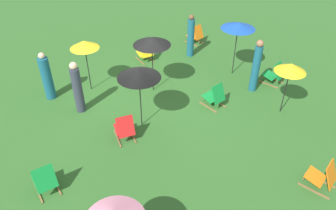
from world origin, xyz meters
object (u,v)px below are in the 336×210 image
(deckchair_8, at_px, (274,74))
(person_4, at_px, (256,67))
(deckchair_9, at_px, (125,129))
(umbrella_2, at_px, (152,41))
(deckchair_1, at_px, (323,177))
(umbrella_0, at_px, (84,45))
(deckchair_0, at_px, (215,96))
(deckchair_5, at_px, (145,52))
(deckchair_2, at_px, (45,180))
(deckchair_7, at_px, (196,35))
(person_0, at_px, (47,77))
(person_3, at_px, (191,37))
(umbrella_5, at_px, (238,26))
(umbrella_3, at_px, (139,73))
(umbrella_1, at_px, (291,68))
(person_2, at_px, (77,88))

(deckchair_8, bearing_deg, person_4, -21.30)
(deckchair_9, bearing_deg, umbrella_2, -127.39)
(deckchair_1, bearing_deg, umbrella_0, -84.88)
(deckchair_0, relative_size, deckchair_5, 1.00)
(deckchair_2, height_order, deckchair_7, same)
(deckchair_9, relative_size, person_4, 0.45)
(person_0, xyz_separation_m, person_3, (-5.75, 0.39, 0.05))
(umbrella_5, bearing_deg, umbrella_0, -24.01)
(umbrella_3, height_order, person_4, umbrella_3)
(deckchair_2, xyz_separation_m, deckchair_7, (-8.20, -4.24, 0.00))
(person_0, bearing_deg, person_3, -145.99)
(deckchair_7, distance_m, umbrella_3, 6.25)
(umbrella_1, relative_size, umbrella_3, 0.87)
(umbrella_2, xyz_separation_m, person_0, (3.05, -1.66, -1.07))
(umbrella_5, xyz_separation_m, person_0, (6.13, -2.46, -1.10))
(deckchair_9, bearing_deg, deckchair_0, -171.35)
(umbrella_1, bearing_deg, person_2, -36.65)
(person_3, relative_size, person_4, 0.93)
(deckchair_0, relative_size, deckchair_9, 0.97)
(deckchair_1, xyz_separation_m, deckchair_8, (-2.92, -3.82, 0.00))
(deckchair_7, distance_m, umbrella_0, 5.59)
(deckchair_5, bearing_deg, deckchair_2, 42.66)
(person_0, bearing_deg, umbrella_1, 175.70)
(deckchair_5, height_order, umbrella_2, umbrella_2)
(deckchair_2, relative_size, deckchair_5, 1.00)
(person_2, relative_size, person_4, 0.93)
(umbrella_1, bearing_deg, deckchair_2, -10.00)
(umbrella_1, relative_size, person_4, 0.92)
(umbrella_1, bearing_deg, deckchair_0, -44.29)
(deckchair_2, xyz_separation_m, umbrella_3, (-3.19, -0.79, 1.45))
(deckchair_1, relative_size, umbrella_0, 0.46)
(umbrella_0, distance_m, person_4, 5.72)
(umbrella_3, xyz_separation_m, person_4, (-4.18, 0.64, -0.90))
(deckchair_5, relative_size, umbrella_1, 0.48)
(person_2, distance_m, person_3, 5.32)
(deckchair_0, xyz_separation_m, deckchair_2, (5.62, 0.22, 0.00))
(deckchair_5, relative_size, person_3, 0.48)
(umbrella_1, distance_m, person_2, 6.43)
(deckchair_0, height_order, person_3, person_3)
(deckchair_1, height_order, person_0, person_0)
(umbrella_3, bearing_deg, umbrella_0, -82.32)
(umbrella_5, distance_m, person_0, 6.69)
(umbrella_2, xyz_separation_m, person_2, (2.54, -0.37, -1.02))
(umbrella_0, distance_m, umbrella_5, 5.27)
(umbrella_0, bearing_deg, person_3, 179.12)
(deckchair_9, relative_size, umbrella_2, 0.43)
(umbrella_2, bearing_deg, person_3, -154.73)
(deckchair_5, distance_m, person_3, 1.94)
(person_4, bearing_deg, deckchair_5, -153.01)
(deckchair_0, bearing_deg, umbrella_0, -54.37)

